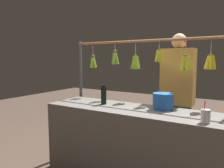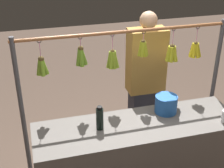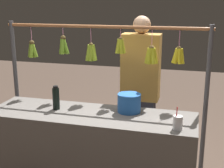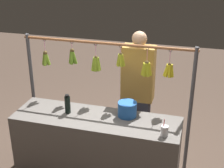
% 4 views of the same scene
% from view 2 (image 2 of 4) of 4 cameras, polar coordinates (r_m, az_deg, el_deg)
% --- Properties ---
extents(market_counter, '(1.90, 0.57, 0.85)m').
position_cam_2_polar(market_counter, '(3.21, 4.37, -13.44)').
color(market_counter, '#66605B').
rests_on(market_counter, ground).
extents(display_rack, '(2.08, 0.13, 1.64)m').
position_cam_2_polar(display_rack, '(3.14, 2.73, 2.04)').
color(display_rack, '#4C4C51').
rests_on(display_rack, ground).
extents(water_bottle, '(0.07, 0.07, 0.23)m').
position_cam_2_polar(water_bottle, '(2.83, -2.18, -6.10)').
color(water_bottle, black).
rests_on(water_bottle, market_counter).
extents(blue_bucket, '(0.21, 0.21, 0.17)m').
position_cam_2_polar(blue_bucket, '(3.13, 9.54, -3.53)').
color(blue_bucket, blue).
rests_on(blue_bucket, market_counter).
extents(vendor_person, '(0.40, 0.22, 1.70)m').
position_cam_2_polar(vendor_person, '(3.63, 5.86, -0.55)').
color(vendor_person, '#2D2D38').
rests_on(vendor_person, ground).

